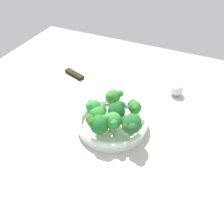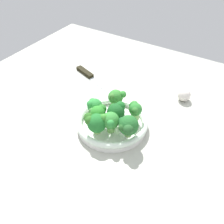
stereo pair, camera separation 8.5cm
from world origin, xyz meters
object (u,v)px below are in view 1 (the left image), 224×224
at_px(broccoli_floret_6, 134,108).
at_px(broccoli_floret_5, 113,97).
at_px(bowl, 112,123).
at_px(broccoli_floret_4, 98,123).
at_px(broccoli_floret_7, 93,107).
at_px(broccoli_floret_0, 130,125).
at_px(broccoli_floret_1, 99,114).
at_px(broccoli_floret_2, 113,121).
at_px(broccoli_floret_3, 117,111).
at_px(knife, 82,79).
at_px(garlic_bulb, 177,90).

bearing_deg(broccoli_floret_6, broccoli_floret_5, -15.28).
bearing_deg(bowl, broccoli_floret_4, 80.18).
bearing_deg(broccoli_floret_6, broccoli_floret_7, 22.32).
distance_m(broccoli_floret_0, broccoli_floret_1, 0.11).
height_order(bowl, broccoli_floret_7, broccoli_floret_7).
distance_m(broccoli_floret_1, broccoli_floret_4, 0.05).
height_order(broccoli_floret_2, broccoli_floret_4, broccoli_floret_2).
height_order(bowl, broccoli_floret_3, broccoli_floret_3).
bearing_deg(broccoli_floret_4, broccoli_floret_3, -112.21).
distance_m(broccoli_floret_0, broccoli_floret_3, 0.07).
height_order(broccoli_floret_5, broccoli_floret_6, broccoli_floret_5).
bearing_deg(broccoli_floret_4, broccoli_floret_6, -121.34).
bearing_deg(broccoli_floret_4, broccoli_floret_0, -161.48).
xyz_separation_m(broccoli_floret_0, knife, (0.31, -0.25, -0.07)).
distance_m(broccoli_floret_1, broccoli_floret_3, 0.06).
relative_size(broccoli_floret_3, broccoli_floret_7, 1.19).
distance_m(broccoli_floret_5, knife, 0.25).
distance_m(broccoli_floret_0, broccoli_floret_5, 0.15).
xyz_separation_m(broccoli_floret_3, broccoli_floret_5, (0.04, -0.07, -0.00)).
bearing_deg(broccoli_floret_7, broccoli_floret_2, 153.98).
height_order(broccoli_floret_1, broccoli_floret_2, broccoli_floret_2).
height_order(broccoli_floret_3, broccoli_floret_4, broccoli_floret_3).
relative_size(broccoli_floret_3, knife, 0.26).
bearing_deg(knife, broccoli_floret_6, 150.30).
bearing_deg(knife, broccoli_floret_5, 145.24).
bearing_deg(broccoli_floret_3, broccoli_floret_6, -132.88).
relative_size(broccoli_floret_3, garlic_bulb, 1.46).
distance_m(broccoli_floret_4, broccoli_floret_5, 0.14).
distance_m(broccoli_floret_0, broccoli_floret_2, 0.05).
distance_m(bowl, garlic_bulb, 0.30).
bearing_deg(broccoli_floret_3, broccoli_floret_0, 146.63).
relative_size(broccoli_floret_3, broccoli_floret_4, 1.04).
height_order(broccoli_floret_3, broccoli_floret_7, broccoli_floret_3).
bearing_deg(knife, broccoli_floret_0, 140.92).
relative_size(bowl, broccoli_floret_7, 4.04).
bearing_deg(broccoli_floret_0, bowl, -28.78).
bearing_deg(garlic_bulb, broccoli_floret_4, 65.10).
height_order(broccoli_floret_4, knife, broccoli_floret_4).
distance_m(bowl, broccoli_floret_5, 0.09).
distance_m(broccoli_floret_5, garlic_bulb, 0.27).
distance_m(broccoli_floret_4, knife, 0.36).
height_order(broccoli_floret_0, broccoli_floret_4, broccoli_floret_0).
xyz_separation_m(broccoli_floret_3, broccoli_floret_4, (0.03, 0.07, -0.00)).
relative_size(broccoli_floret_0, broccoli_floret_5, 1.15).
height_order(broccoli_floret_0, broccoli_floret_2, broccoli_floret_0).
bearing_deg(knife, bowl, 137.92).
distance_m(broccoli_floret_2, broccoli_floret_4, 0.04).
relative_size(broccoli_floret_2, garlic_bulb, 1.46).
distance_m(bowl, broccoli_floret_7, 0.08).
xyz_separation_m(broccoli_floret_1, broccoli_floret_4, (-0.02, 0.04, 0.00)).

